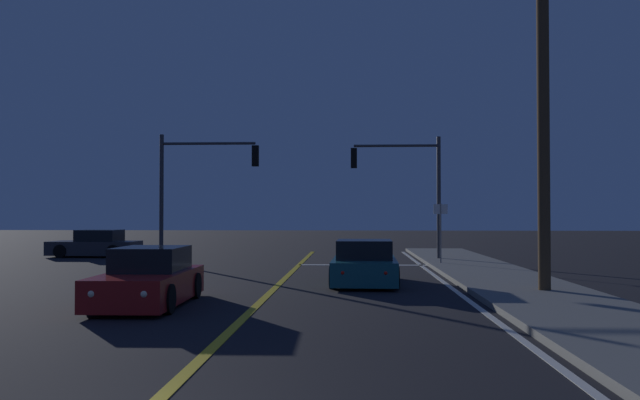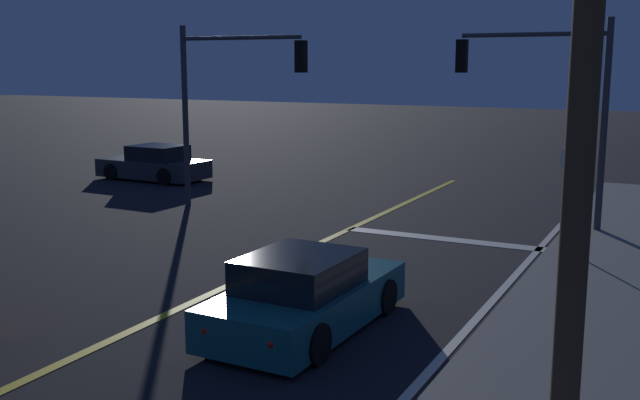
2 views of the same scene
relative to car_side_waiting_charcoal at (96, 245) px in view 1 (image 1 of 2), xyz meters
name	(u,v)px [view 1 (image 1 of 2)]	position (x,y,z in m)	size (l,w,h in m)	color
sidewalk_right	(534,293)	(17.35, -14.75, -0.51)	(3.20, 41.68, 0.15)	slate
lane_line_center	(269,294)	(10.47, -14.75, -0.58)	(0.20, 39.37, 0.01)	gold
lane_line_edge_right	(461,295)	(15.50, -14.75, -0.58)	(0.16, 39.37, 0.01)	silver
stop_bar	(363,265)	(13.11, -4.67, -0.58)	(5.28, 0.50, 0.01)	silver
car_side_waiting_charcoal	(96,245)	(0.00, 0.00, 0.00)	(4.34, 2.09, 1.34)	#2D2D33
car_following_oncoming_red	(149,280)	(7.95, -16.92, 0.00)	(1.88, 4.33, 1.34)	maroon
car_lead_oncoming_teal	(364,265)	(13.03, -12.11, 0.00)	(2.05, 4.29, 1.34)	#195960
traffic_signal_near_right	(406,178)	(15.09, -2.37, 3.16)	(4.03, 0.28, 5.59)	#38383D
traffic_signal_far_left	(198,176)	(5.97, -3.77, 3.17)	(4.34, 0.28, 5.58)	#38383D
utility_pole_right	(543,83)	(17.65, -14.66, 4.94)	(1.84, 0.32, 10.67)	#4C3823
street_sign_corner	(441,224)	(16.25, -5.17, 1.14)	(0.56, 0.06, 2.57)	slate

